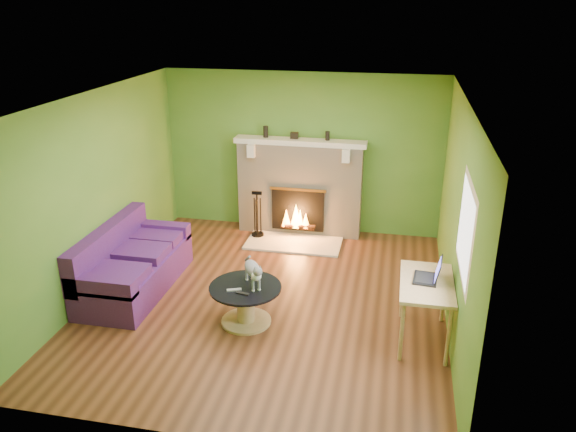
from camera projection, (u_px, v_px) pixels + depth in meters
name	position (u px, v px, depth m)	size (l,w,h in m)	color
floor	(267.00, 300.00, 7.30)	(5.00, 5.00, 0.00)	#502917
ceiling	(264.00, 99.00, 6.34)	(5.00, 5.00, 0.00)	white
wall_back	(302.00, 153.00, 9.10)	(5.00, 5.00, 0.00)	#47822A
wall_front	(193.00, 312.00, 4.54)	(5.00, 5.00, 0.00)	#47822A
wall_left	(97.00, 194.00, 7.24)	(5.00, 5.00, 0.00)	#47822A
wall_right	(457.00, 220.00, 6.40)	(5.00, 5.00, 0.00)	#47822A
window_frame	(466.00, 230.00, 5.49)	(1.20, 1.20, 0.00)	silver
window_pane	(465.00, 230.00, 5.50)	(1.06, 1.06, 0.00)	white
fireplace	(300.00, 188.00, 9.13)	(2.10, 0.46, 1.58)	#C0B69F
hearth	(294.00, 243.00, 8.94)	(1.50, 0.75, 0.03)	beige
mantel	(300.00, 142.00, 8.83)	(2.10, 0.28, 0.08)	silver
sofa	(131.00, 265.00, 7.48)	(0.89, 1.93, 0.87)	#4A1A63
coffee_table	(246.00, 302.00, 6.70)	(0.86, 0.86, 0.49)	tan
desk	(426.00, 289.00, 6.23)	(0.58, 1.01, 0.74)	tan
cat	(253.00, 272.00, 6.59)	(0.21, 0.57, 0.36)	slate
remote_silver	(234.00, 290.00, 6.53)	(0.17, 0.04, 0.02)	gray
remote_black	(243.00, 293.00, 6.45)	(0.16, 0.04, 0.02)	black
laptop	(426.00, 269.00, 6.20)	(0.30, 0.34, 0.25)	black
fire_tools	(257.00, 213.00, 9.04)	(0.20, 0.20, 0.76)	black
mantel_vase_left	(266.00, 132.00, 8.91)	(0.08, 0.08, 0.18)	black
mantel_vase_right	(327.00, 136.00, 8.73)	(0.07, 0.07, 0.14)	black
mantel_box	(294.00, 136.00, 8.84)	(0.12, 0.08, 0.10)	black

